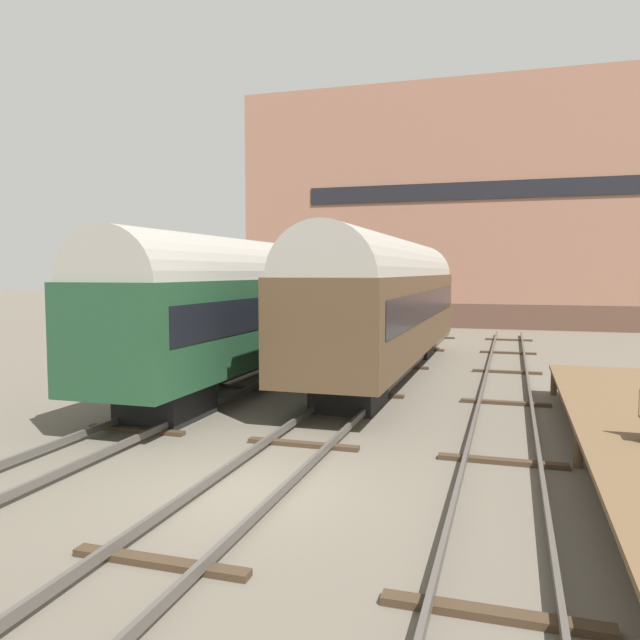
{
  "coord_description": "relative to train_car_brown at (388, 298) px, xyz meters",
  "views": [
    {
      "loc": [
        4.44,
        -10.09,
        3.94
      ],
      "look_at": [
        -2.17,
        11.36,
        2.2
      ],
      "focal_mm": 35.0,
      "sensor_mm": 36.0,
      "label": 1
    }
  ],
  "objects": [
    {
      "name": "track_right",
      "position": [
        4.33,
        -13.05,
        -2.83
      ],
      "size": [
        2.6,
        60.0,
        0.26
      ],
      "color": "#4C4742",
      "rests_on": "ground"
    },
    {
      "name": "track_middle",
      "position": [
        0.0,
        -13.05,
        -2.83
      ],
      "size": [
        2.6,
        60.0,
        0.26
      ],
      "color": "#4C4742",
      "rests_on": "ground"
    },
    {
      "name": "warehouse_building",
      "position": [
        2.52,
        26.92,
        5.62
      ],
      "size": [
        35.31,
        11.76,
        17.19
      ],
      "color": "brown",
      "rests_on": "ground"
    },
    {
      "name": "train_car_brown",
      "position": [
        0.0,
        0.0,
        0.0
      ],
      "size": [
        3.07,
        17.91,
        5.24
      ],
      "color": "black",
      "rests_on": "ground"
    },
    {
      "name": "ground_plane",
      "position": [
        0.0,
        -13.05,
        -2.97
      ],
      "size": [
        200.0,
        200.0,
        0.0
      ],
      "primitive_type": "plane",
      "color": "#60594C"
    },
    {
      "name": "track_left",
      "position": [
        -4.33,
        -13.05,
        -2.83
      ],
      "size": [
        2.6,
        60.0,
        0.26
      ],
      "color": "#4C4742",
      "rests_on": "ground"
    },
    {
      "name": "train_car_green",
      "position": [
        -4.33,
        -3.39,
        -0.1
      ],
      "size": [
        2.84,
        16.09,
        5.04
      ],
      "color": "black",
      "rests_on": "ground"
    }
  ]
}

